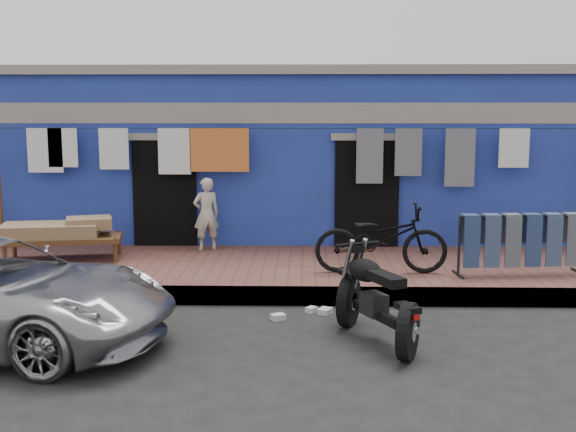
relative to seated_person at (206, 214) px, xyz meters
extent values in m
plane|color=black|center=(1.43, -4.11, -0.86)|extent=(80.00, 80.00, 0.00)
cube|color=brown|center=(1.43, -1.11, -0.74)|extent=(28.00, 3.00, 0.25)
cube|color=gray|center=(1.43, -2.56, -0.74)|extent=(28.00, 0.10, 0.25)
cube|color=navy|center=(1.43, 2.89, 0.74)|extent=(12.00, 5.00, 3.20)
cube|color=#9E9384|center=(1.43, 0.45, 1.69)|extent=(12.00, 0.14, 0.35)
cube|color=#9E9384|center=(1.43, 2.89, 2.42)|extent=(12.20, 5.20, 0.16)
cube|color=black|center=(-0.77, 0.37, 0.19)|extent=(1.10, 0.10, 2.10)
cube|color=black|center=(2.73, 0.37, 0.19)|extent=(1.10, 0.10, 2.10)
cylinder|color=black|center=(1.43, 0.14, 1.44)|extent=(10.00, 0.01, 0.01)
cube|color=silver|center=(-2.75, 0.14, 1.06)|extent=(0.60, 0.02, 0.75)
cube|color=silver|center=(-2.44, 0.14, 1.11)|extent=(0.50, 0.02, 0.66)
cube|color=silver|center=(-1.57, 0.14, 1.09)|extent=(0.50, 0.02, 0.70)
cube|color=silver|center=(-0.54, 0.14, 1.05)|extent=(0.55, 0.02, 0.78)
cube|color=#CC4C26|center=(0.22, 0.14, 1.07)|extent=(1.00, 0.02, 0.73)
cube|color=slate|center=(2.75, 0.14, 0.97)|extent=(0.45, 0.02, 0.93)
cube|color=slate|center=(3.40, 0.14, 1.04)|extent=(0.45, 0.02, 0.80)
cube|color=slate|center=(4.27, 0.14, 0.95)|extent=(0.50, 0.02, 0.98)
cube|color=silver|center=(5.16, 0.14, 1.11)|extent=(0.50, 0.02, 0.65)
imported|color=beige|center=(0.00, 0.00, 0.00)|extent=(0.52, 0.44, 1.23)
imported|color=black|center=(2.78, -1.67, 0.00)|extent=(1.91, 0.70, 1.23)
cube|color=silver|center=(1.33, -3.26, -0.83)|extent=(0.21, 0.20, 0.08)
cube|color=silver|center=(1.76, -2.91, -0.83)|extent=(0.17, 0.18, 0.07)
cube|color=silver|center=(1.93, -2.98, -0.83)|extent=(0.22, 0.23, 0.07)
camera|label=1|loc=(1.67, -12.02, 1.78)|focal=45.00mm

